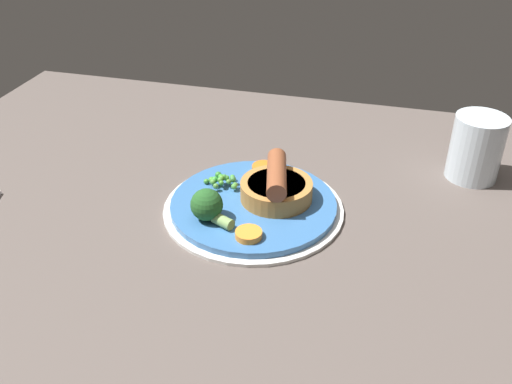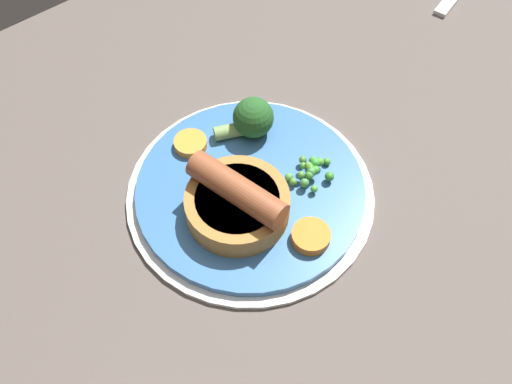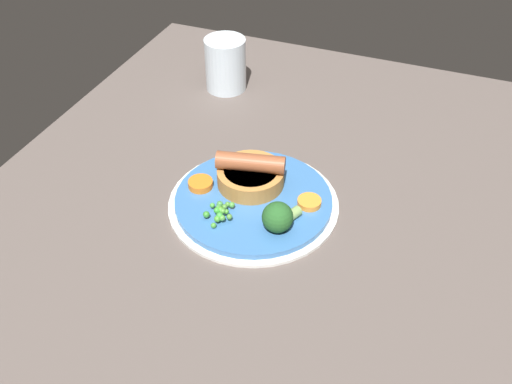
# 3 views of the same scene
# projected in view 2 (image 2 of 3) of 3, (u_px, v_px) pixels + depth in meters

# --- Properties ---
(dining_table) EXTENTS (1.10, 0.80, 0.03)m
(dining_table) POSITION_uv_depth(u_px,v_px,m) (279.00, 190.00, 0.60)
(dining_table) COLOR #564C47
(dining_table) RESTS_ON ground
(dinner_plate) EXTENTS (0.25, 0.25, 0.01)m
(dinner_plate) POSITION_uv_depth(u_px,v_px,m) (250.00, 191.00, 0.57)
(dinner_plate) COLOR silver
(dinner_plate) RESTS_ON dining_table
(sausage_pudding) EXTENTS (0.10, 0.10, 0.05)m
(sausage_pudding) POSITION_uv_depth(u_px,v_px,m) (237.00, 202.00, 0.53)
(sausage_pudding) COLOR #AD7538
(sausage_pudding) RESTS_ON dinner_plate
(pea_pile) EXTENTS (0.05, 0.04, 0.02)m
(pea_pile) POSITION_uv_depth(u_px,v_px,m) (311.00, 170.00, 0.56)
(pea_pile) COLOR green
(pea_pile) RESTS_ON dinner_plate
(broccoli_floret_near) EXTENTS (0.06, 0.05, 0.04)m
(broccoli_floret_near) POSITION_uv_depth(u_px,v_px,m) (251.00, 119.00, 0.59)
(broccoli_floret_near) COLOR #235623
(broccoli_floret_near) RESTS_ON dinner_plate
(carrot_slice_0) EXTENTS (0.04, 0.04, 0.01)m
(carrot_slice_0) POSITION_uv_depth(u_px,v_px,m) (311.00, 236.00, 0.53)
(carrot_slice_0) COLOR orange
(carrot_slice_0) RESTS_ON dinner_plate
(carrot_slice_2) EXTENTS (0.04, 0.04, 0.01)m
(carrot_slice_2) POSITION_uv_depth(u_px,v_px,m) (190.00, 143.00, 0.59)
(carrot_slice_2) COLOR orange
(carrot_slice_2) RESTS_ON dinner_plate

